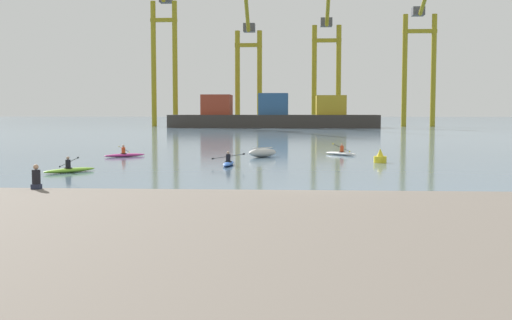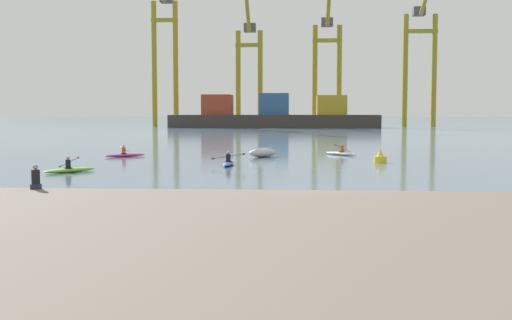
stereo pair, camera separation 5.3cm
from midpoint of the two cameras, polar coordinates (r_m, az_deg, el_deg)
The scene contains 14 objects.
ground_plane at distance 25.51m, azimuth 4.58°, elevation -3.67°, with size 800.00×800.00×0.00m, color slate.
container_barge at distance 140.57m, azimuth 1.56°, elevation 4.02°, with size 46.27×9.91×7.59m.
gantry_crane_west at distance 152.32m, azimuth -8.40°, elevation 10.48°, with size 6.34×17.99×41.27m.
gantry_crane_west_mid at distance 152.02m, azimuth -0.71°, elevation 9.18°, with size 6.53×17.90×34.06m.
gantry_crane_east_mid at distance 152.45m, azimuth 6.43°, elevation 9.43°, with size 7.01×18.80×35.58m.
gantry_crane_east at distance 153.33m, azimuth 14.67°, elevation 9.67°, with size 7.91×21.31×34.85m.
capsized_dinghy at distance 49.38m, azimuth 0.56°, elevation 0.67°, with size 2.67×2.55×0.76m.
channel_buoy at distance 44.87m, azimuth 11.18°, elevation 0.22°, with size 0.90×0.90×1.00m.
kayak_blue at distance 41.77m, azimuth -2.56°, elevation -0.26°, with size 2.27×3.41×0.95m.
kayak_lime at distance 38.57m, azimuth -16.62°, elevation -0.83°, with size 2.57×3.04×1.01m.
kayak_white at distance 52.13m, azimuth 7.71°, elevation 0.64°, with size 2.72×2.93×1.04m.
kayak_magenta at distance 50.74m, azimuth -11.88°, elevation 0.48°, with size 3.06×2.56×0.95m.
stone_quay at distance 12.63m, azimuth 5.59°, elevation -10.22°, with size 80.00×20.00×0.80m, color #70665B.
seated_onlooker at distance 23.94m, azimuth -19.40°, elevation -1.56°, with size 0.32×0.30×0.90m.
Camera 1 is at (-0.47, -25.26, 3.59)m, focal length 44.03 mm.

